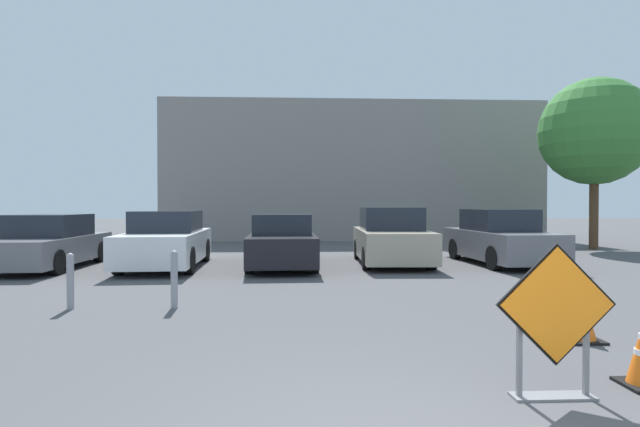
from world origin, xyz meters
name	(u,v)px	position (x,y,z in m)	size (l,w,h in m)	color
ground_plane	(319,268)	(0.00, 10.00, 0.00)	(96.00, 96.00, 0.00)	#4C4C4F
road_closed_sign	(556,318)	(1.59, 1.06, 0.70)	(1.04, 0.20, 1.33)	black
traffic_cone_second	(582,318)	(2.87, 2.82, 0.29)	(0.42, 0.42, 0.59)	black
traffic_cone_third	(559,290)	(3.40, 4.34, 0.35)	(0.48, 0.48, 0.72)	black
parked_car_nearest	(49,243)	(-7.09, 10.32, 0.65)	(1.87, 4.39, 1.41)	slate
parked_car_second	(167,241)	(-4.04, 10.32, 0.70)	(1.99, 4.50, 1.50)	white
parked_car_third	(282,242)	(-0.99, 10.34, 0.66)	(1.87, 4.37, 1.41)	black
parked_car_fourth	(391,238)	(2.06, 10.83, 0.72)	(1.98, 4.25, 1.58)	#A39984
parked_car_fifth	(500,239)	(5.11, 10.68, 0.70)	(1.95, 4.37, 1.53)	slate
bollard_nearest	(174,278)	(-2.56, 5.01, 0.49)	(0.12, 0.12, 0.93)	gray
bollard_second	(70,279)	(-4.19, 5.01, 0.47)	(0.12, 0.12, 0.89)	gray
building_facade_backdrop	(350,173)	(2.11, 22.05, 3.25)	(17.85, 5.00, 6.50)	gray
street_tree_behind_lot	(595,132)	(10.53, 15.10, 4.39)	(3.98, 3.98, 6.39)	#513823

